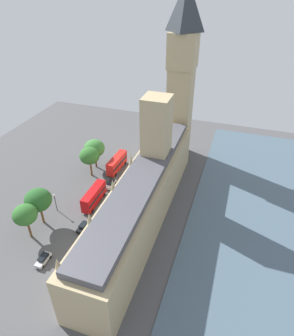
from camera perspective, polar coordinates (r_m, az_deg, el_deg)
ground_plane at (r=80.43m, az=-2.22°, el=-9.43°), size 133.17×133.17×0.00m
river_thames at (r=77.92m, az=20.09°, el=-13.72°), size 34.56×119.85×0.25m
parliament_building at (r=75.72m, az=-0.57°, el=-4.69°), size 11.12×63.17×29.64m
clock_tower at (r=96.64m, az=6.63°, el=17.38°), size 8.45×8.45×54.45m
double_decker_bus_opposite_hall at (r=97.41m, az=-5.79°, el=1.01°), size 3.02×10.60×4.75m
car_white_trailing at (r=91.10m, az=-6.97°, el=-3.01°), size 1.96×4.69×1.74m
double_decker_bus_kerbside at (r=84.30m, az=-10.13°, el=-5.30°), size 2.66×10.50×4.75m
car_black_leading at (r=78.29m, az=-12.12°, el=-10.95°), size 2.03×4.14×1.74m
car_silver_near_tower at (r=73.59m, az=-19.25°, el=-16.16°), size 1.83×4.32×1.74m
pedestrian_by_river_gate at (r=67.36m, az=-13.94°, el=-21.34°), size 0.71×0.69×1.71m
plane_tree_under_trees at (r=76.05m, az=-22.30°, el=-8.28°), size 5.76×5.76×9.69m
plane_tree_far_end at (r=97.44m, az=-10.03°, el=3.72°), size 6.63×6.63×9.96m
plane_tree_midblock at (r=78.82m, az=-20.10°, el=-5.77°), size 6.68×6.68×10.38m
plane_tree_corner at (r=93.39m, az=-10.94°, el=2.30°), size 6.18×6.18×9.93m
street_lamp_slot_10 at (r=83.49m, az=-17.21°, el=-5.72°), size 0.56×0.56×5.66m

